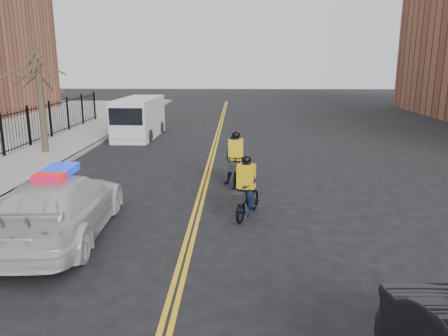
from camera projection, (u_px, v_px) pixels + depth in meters
name	position (u px, v px, depth m)	size (l,w,h in m)	color
ground	(188.00, 247.00, 10.00)	(120.00, 120.00, 0.00)	black
center_line_left	(207.00, 166.00, 17.77)	(0.10, 60.00, 0.01)	gold
center_line_right	(211.00, 166.00, 17.76)	(0.10, 60.00, 0.01)	gold
sidewalk	(28.00, 163.00, 17.97)	(3.00, 60.00, 0.15)	gray
curb	(64.00, 163.00, 17.92)	(0.20, 60.00, 0.15)	gray
street_tree	(38.00, 76.00, 19.09)	(3.20, 3.20, 4.80)	#3B2F23
police_cruiser	(60.00, 206.00, 10.41)	(2.42, 5.37, 1.69)	silver
cargo_van	(138.00, 118.00, 24.22)	(2.14, 5.24, 2.17)	silver
cyclist_near	(246.00, 196.00, 11.82)	(1.17, 1.85, 1.72)	black
cyclist_far	(236.00, 164.00, 14.88)	(0.89, 1.88, 1.87)	black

